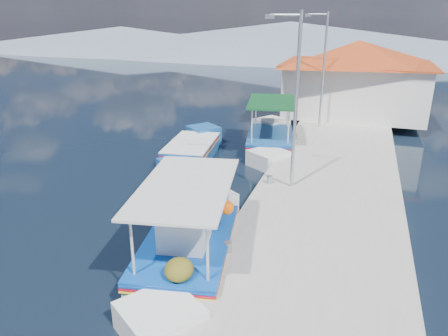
% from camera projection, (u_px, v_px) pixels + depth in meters
% --- Properties ---
extents(ground, '(160.00, 160.00, 0.00)m').
position_uv_depth(ground, '(153.00, 204.00, 14.98)').
color(ground, black).
rests_on(ground, ground).
extents(quay, '(5.00, 44.00, 0.50)m').
position_uv_depth(quay, '(336.00, 162.00, 18.49)').
color(quay, '#ADAAA2').
rests_on(quay, ground).
extents(bollards, '(0.20, 17.20, 0.30)m').
position_uv_depth(bollards, '(286.00, 153.00, 18.30)').
color(bollards, '#A5A8AD').
rests_on(bollards, quay).
extents(main_caique, '(3.15, 7.60, 2.54)m').
position_uv_depth(main_caique, '(190.00, 245.00, 11.39)').
color(main_caique, white).
rests_on(main_caique, ground).
extents(caique_green_canopy, '(3.02, 7.07, 2.69)m').
position_uv_depth(caique_green_canopy, '(271.00, 141.00, 20.97)').
color(caique_green_canopy, white).
rests_on(caique_green_canopy, ground).
extents(caique_blue_hull, '(2.49, 6.54, 1.17)m').
position_uv_depth(caique_blue_hull, '(193.00, 151.00, 19.69)').
color(caique_blue_hull, '#184E91').
rests_on(caique_blue_hull, ground).
extents(harbor_building, '(10.49, 10.49, 4.40)m').
position_uv_depth(harbor_building, '(356.00, 76.00, 25.53)').
color(harbor_building, silver).
rests_on(harbor_building, quay).
extents(lamp_post_near, '(1.21, 0.14, 6.00)m').
position_uv_depth(lamp_post_near, '(294.00, 94.00, 14.09)').
color(lamp_post_near, '#A5A8AD').
rests_on(lamp_post_near, quay).
extents(lamp_post_far, '(1.21, 0.14, 6.00)m').
position_uv_depth(lamp_post_far, '(322.00, 65.00, 22.10)').
color(lamp_post_far, '#A5A8AD').
rests_on(lamp_post_far, quay).
extents(mountain_ridge, '(171.40, 96.00, 5.50)m').
position_uv_depth(mountain_ridge, '(367.00, 44.00, 62.17)').
color(mountain_ridge, slate).
rests_on(mountain_ridge, ground).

